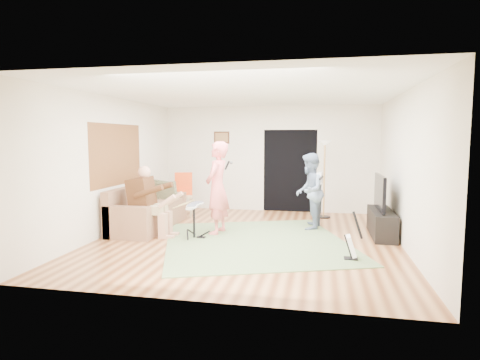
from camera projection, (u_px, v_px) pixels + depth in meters
name	position (u px, v px, depth m)	size (l,w,h in m)	color
floor	(248.00, 238.00, 7.57)	(6.00, 6.00, 0.00)	brown
walls	(248.00, 167.00, 7.42)	(5.50, 6.00, 2.70)	silver
ceiling	(248.00, 93.00, 7.28)	(6.00, 6.00, 0.00)	white
window_blinds	(117.00, 155.00, 8.14)	(2.05, 2.05, 0.00)	brown
doorway	(290.00, 171.00, 10.26)	(2.10, 2.10, 0.00)	black
picture_frame	(222.00, 138.00, 10.53)	(0.42, 0.03, 0.32)	#3F2314
area_rug	(256.00, 242.00, 7.31)	(3.20, 3.42, 0.02)	#5B7446
sofa	(145.00, 214.00, 8.45)	(0.91, 2.20, 0.89)	#875E43
drummer	(151.00, 209.00, 7.71)	(0.88, 0.49, 1.36)	#4B2A15
drum_kit	(194.00, 223.00, 7.56)	(0.37, 0.66, 0.67)	black
singer	(217.00, 188.00, 7.87)	(0.66, 0.44, 1.82)	#F46A6A
microphone	(227.00, 165.00, 7.78)	(0.06, 0.06, 0.24)	black
guitarist	(310.00, 191.00, 8.31)	(0.77, 0.60, 1.58)	slate
guitar_held	(320.00, 178.00, 8.24)	(0.12, 0.60, 0.26)	white
guitar_spare	(352.00, 246.00, 6.22)	(0.28, 0.25, 0.77)	black
torchiere_lamp	(324.00, 165.00, 9.43)	(0.33, 0.33, 1.83)	black
dining_chair	(184.00, 201.00, 9.76)	(0.55, 0.57, 1.05)	tan
tv_cabinet	(381.00, 223.00, 7.74)	(0.40, 1.40, 0.50)	black
television	(380.00, 192.00, 7.69)	(0.06, 1.16, 0.67)	black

